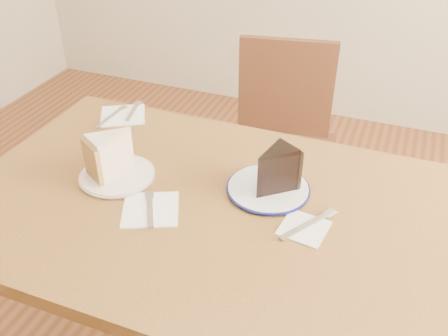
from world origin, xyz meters
The scene contains 13 objects.
table centered at (0.00, 0.00, 0.65)m, with size 1.20×0.80×0.75m.
chair_far centered at (0.02, 0.72, 0.49)m, with size 0.50×0.50×0.88m.
plate_cream centered at (-0.24, 0.01, 0.76)m, with size 0.19×0.19×0.01m, color silver.
plate_navy centered at (0.15, 0.10, 0.76)m, with size 0.21×0.21×0.01m, color white.
carrot_cake centered at (-0.25, 0.02, 0.81)m, with size 0.08×0.11×0.10m, color #FBEBD0, non-canonical shape.
chocolate_cake centered at (0.16, 0.09, 0.82)m, with size 0.07×0.11×0.11m, color black, non-canonical shape.
napkin_cream centered at (-0.09, -0.08, 0.75)m, with size 0.13×0.13×0.00m, color white.
napkin_navy centered at (0.27, -0.01, 0.75)m, with size 0.10×0.10×0.00m, color white.
napkin_spare centered at (-0.41, 0.32, 0.75)m, with size 0.14×0.14×0.00m, color white.
fork_cream centered at (-0.09, -0.08, 0.76)m, with size 0.01×0.14×0.00m, color silver.
knife_navy centered at (0.28, 0.00, 0.76)m, with size 0.02×0.17×0.00m, color silver.
fork_spare centered at (-0.39, 0.35, 0.76)m, with size 0.01×0.14×0.00m, color silver.
knife_spare centered at (-0.43, 0.29, 0.76)m, with size 0.01×0.16×0.00m, color silver.
Camera 1 is at (0.42, -0.89, 1.52)m, focal length 40.00 mm.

